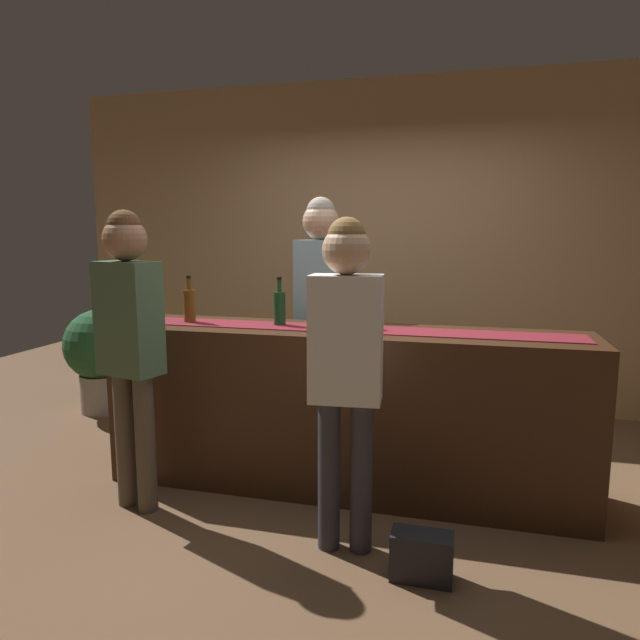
% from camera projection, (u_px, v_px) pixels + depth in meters
% --- Properties ---
extents(ground_plane, '(10.00, 10.00, 0.00)m').
position_uv_depth(ground_plane, '(342.00, 486.00, 3.54)').
color(ground_plane, brown).
extents(back_wall, '(6.00, 0.12, 2.90)m').
position_uv_depth(back_wall, '(389.00, 246.00, 5.14)').
color(back_wall, tan).
rests_on(back_wall, ground).
extents(bar_counter, '(2.87, 0.60, 0.99)m').
position_uv_depth(bar_counter, '(343.00, 409.00, 3.46)').
color(bar_counter, '#3D2314').
rests_on(bar_counter, ground).
extents(counter_runner_cloth, '(2.73, 0.28, 0.01)m').
position_uv_depth(counter_runner_cloth, '(343.00, 329.00, 3.39)').
color(counter_runner_cloth, maroon).
rests_on(counter_runner_cloth, bar_counter).
extents(wine_bottle_amber, '(0.07, 0.07, 0.30)m').
position_uv_depth(wine_bottle_amber, '(190.00, 305.00, 3.62)').
color(wine_bottle_amber, brown).
rests_on(wine_bottle_amber, bar_counter).
extents(wine_bottle_green, '(0.07, 0.07, 0.30)m').
position_uv_depth(wine_bottle_green, '(280.00, 307.00, 3.51)').
color(wine_bottle_green, '#194723').
rests_on(wine_bottle_green, bar_counter).
extents(wine_glass_near_customer, '(0.07, 0.07, 0.14)m').
position_uv_depth(wine_glass_near_customer, '(372.00, 312.00, 3.34)').
color(wine_glass_near_customer, silver).
rests_on(wine_glass_near_customer, bar_counter).
extents(wine_glass_mid_counter, '(0.07, 0.07, 0.14)m').
position_uv_depth(wine_glass_mid_counter, '(143.00, 306.00, 3.64)').
color(wine_glass_mid_counter, silver).
rests_on(wine_glass_mid_counter, bar_counter).
extents(bartender, '(0.35, 0.25, 1.81)m').
position_uv_depth(bartender, '(321.00, 294.00, 4.00)').
color(bartender, '#26262B').
rests_on(bartender, ground).
extents(customer_sipping, '(0.36, 0.23, 1.64)m').
position_uv_depth(customer_sipping, '(346.00, 352.00, 2.69)').
color(customer_sipping, '#33333D').
rests_on(customer_sipping, ground).
extents(customer_browsing, '(0.38, 0.28, 1.69)m').
position_uv_depth(customer_browsing, '(129.00, 329.00, 3.11)').
color(customer_browsing, brown).
rests_on(customer_browsing, ground).
extents(potted_plant_tall, '(0.62, 0.62, 0.91)m').
position_uv_depth(potted_plant_tall, '(101.00, 353.00, 4.96)').
color(potted_plant_tall, '#9E9389').
rests_on(potted_plant_tall, ground).
extents(handbag, '(0.28, 0.14, 0.22)m').
position_uv_depth(handbag, '(422.00, 556.00, 2.57)').
color(handbag, black).
rests_on(handbag, ground).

